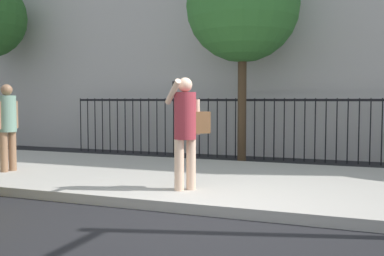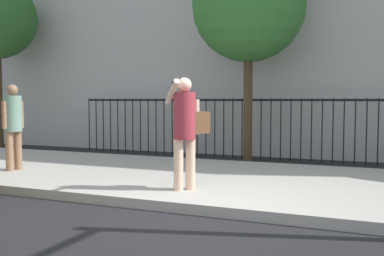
{
  "view_description": "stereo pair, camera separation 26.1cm",
  "coord_description": "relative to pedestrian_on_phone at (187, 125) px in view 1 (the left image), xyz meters",
  "views": [
    {
      "loc": [
        2.01,
        -5.61,
        1.56
      ],
      "look_at": [
        -0.57,
        1.14,
        1.1
      ],
      "focal_mm": 42.11,
      "sensor_mm": 36.0,
      "label": 1
    },
    {
      "loc": [
        2.25,
        -5.51,
        1.56
      ],
      "look_at": [
        -0.57,
        1.14,
        1.1
      ],
      "focal_mm": 42.11,
      "sensor_mm": 36.0,
      "label": 2
    }
  ],
  "objects": [
    {
      "name": "pedestrian_walking",
      "position": [
        -3.96,
        0.46,
        -0.04
      ],
      "size": [
        0.38,
        0.49,
        1.71
      ],
      "color": "#936B4C",
      "rests_on": "sidewalk"
    },
    {
      "name": "street_tree_near",
      "position": [
        -0.26,
        4.4,
        2.69
      ],
      "size": [
        2.78,
        2.78,
        5.26
      ],
      "color": "#4C3823",
      "rests_on": "ground"
    },
    {
      "name": "ground_plane",
      "position": [
        0.55,
        -0.86,
        -1.17
      ],
      "size": [
        60.0,
        60.0,
        0.0
      ],
      "primitive_type": "plane",
      "color": "black"
    },
    {
      "name": "sidewalk",
      "position": [
        0.55,
        1.34,
        -1.09
      ],
      "size": [
        28.0,
        4.4,
        0.15
      ],
      "primitive_type": "cube",
      "color": "#B2ADA3",
      "rests_on": "ground"
    },
    {
      "name": "pedestrian_on_phone",
      "position": [
        0.0,
        0.0,
        0.0
      ],
      "size": [
        0.7,
        0.69,
        1.75
      ],
      "color": "beige",
      "rests_on": "sidewalk"
    },
    {
      "name": "iron_fence",
      "position": [
        0.55,
        5.04,
        -0.15
      ],
      "size": [
        12.03,
        0.04,
        1.6
      ],
      "color": "black",
      "rests_on": "ground"
    }
  ]
}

